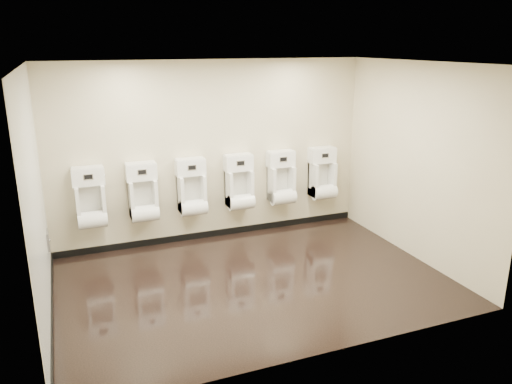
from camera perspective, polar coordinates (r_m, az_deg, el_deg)
ground at (r=6.71m, az=-0.27°, el=-10.17°), size 5.00×3.50×0.00m
ceiling at (r=5.99m, az=-0.31°, el=14.47°), size 5.00×3.50×0.00m
back_wall at (r=7.81m, az=-4.95°, el=4.59°), size 5.00×0.02×2.80m
front_wall at (r=4.69m, az=7.48°, el=-3.83°), size 5.00×0.02×2.80m
left_wall at (r=5.82m, az=-23.88°, el=-1.06°), size 0.02×3.50×2.80m
right_wall at (r=7.45m, az=17.97°, el=3.23°), size 0.02×3.50×2.80m
tile_overlay_left at (r=5.82m, az=-23.83°, el=-1.06°), size 0.01×3.50×2.80m
skirting_back at (r=8.19m, az=-4.69°, el=-4.70°), size 5.00×0.02×0.10m
skirting_left at (r=6.34m, az=-22.31°, el=-12.76°), size 0.02×3.50×0.10m
access_panel at (r=7.25m, az=-22.66°, el=-5.12°), size 0.04×0.25×0.25m
urinal_0 at (r=7.51m, az=-18.38°, el=-1.10°), size 0.46×0.35×0.86m
urinal_1 at (r=7.57m, az=-12.78°, el=-0.49°), size 0.46×0.35×0.86m
urinal_2 at (r=7.71m, az=-7.33°, el=0.10°), size 0.46×0.35×0.86m
urinal_3 at (r=7.92m, az=-1.90°, el=0.69°), size 0.46×0.35×0.86m
urinal_4 at (r=8.19m, az=2.92°, el=1.20°), size 0.46×0.35×0.86m
urinal_5 at (r=8.52m, az=7.61°, el=1.70°), size 0.46×0.35×0.86m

